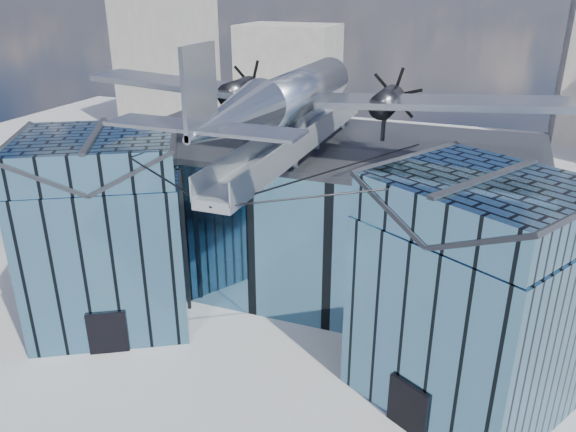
% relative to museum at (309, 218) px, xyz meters
% --- Properties ---
extents(ground_plane, '(120.00, 120.00, 0.00)m').
position_rel_museum_xyz_m(ground_plane, '(-0.00, -5.82, -5.54)').
color(ground_plane, gray).
extents(museum, '(32.88, 24.50, 17.60)m').
position_rel_museum_xyz_m(museum, '(0.00, 0.00, 0.00)').
color(museum, teal).
rests_on(museum, ground).
extents(bg_towers, '(77.00, 24.50, 26.00)m').
position_rel_museum_xyz_m(bg_towers, '(1.45, 44.67, 4.47)').
color(bg_towers, gray).
rests_on(bg_towers, ground).
extents(tree_side_w, '(3.99, 3.99, 5.44)m').
position_rel_museum_xyz_m(tree_side_w, '(-22.17, 4.54, -1.86)').
color(tree_side_w, '#351F15').
rests_on(tree_side_w, ground).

